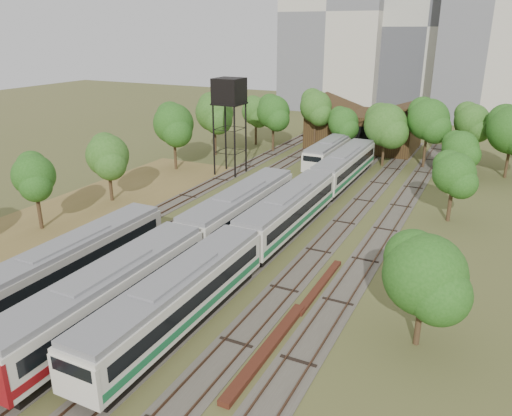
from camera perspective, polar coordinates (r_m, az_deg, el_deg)
The scene contains 16 objects.
ground at distance 31.75m, azimuth -15.08°, elevation -14.90°, with size 240.00×240.00×0.00m, color #475123.
dry_grass_patch at distance 48.55m, azimuth -25.11°, elevation -3.52°, with size 14.00×60.00×0.04m, color brown.
tracks at distance 51.02m, azimuth 2.83°, elevation -0.45°, with size 24.60×80.00×0.19m.
railcar_red_set at distance 38.67m, azimuth -7.94°, elevation -4.23°, with size 3.18×34.58×3.93m.
railcar_green_set at distance 45.50m, azimuth 3.68°, elevation -0.43°, with size 3.04×52.08×3.76m.
railcar_rear at distance 69.43m, azimuth 8.71°, elevation 6.44°, with size 2.86×16.08×3.54m.
old_grey_coach at distance 38.30m, azimuth -20.55°, elevation -5.86°, with size 2.87×18.00×3.55m.
water_tower at distance 62.86m, azimuth -3.09°, elevation 12.91°, with size 3.48×3.48×12.03m.
rail_pile_near at distance 30.16m, azimuth 1.28°, elevation -15.79°, with size 0.69×10.31×0.34m, color #532517.
rail_pile_far at distance 36.92m, azimuth 7.32°, elevation -8.79°, with size 0.53×8.54×0.28m, color #532517.
maintenance_shed at distance 80.66m, azimuth 12.22°, elevation 8.85°, with size 16.45×11.55×7.58m.
tree_band_left at distance 54.24m, azimuth -19.36°, elevation 5.43°, with size 7.71×55.30×8.98m.
tree_band_far at distance 70.64m, azimuth 17.05°, elevation 9.49°, with size 49.15×9.44×9.42m.
tree_band_right at distance 46.54m, azimuth 21.17°, elevation 1.89°, with size 5.98×41.72×6.97m.
tower_left at distance 119.61m, azimuth 9.33°, elevation 21.21°, with size 22.00×16.00×42.00m, color beige.
tower_centre at distance 120.04m, azimuth 19.67°, elevation 18.94°, with size 20.00×18.00×36.00m, color #BBB8A9.
Camera 1 is at (18.29, -18.92, 17.76)m, focal length 35.00 mm.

